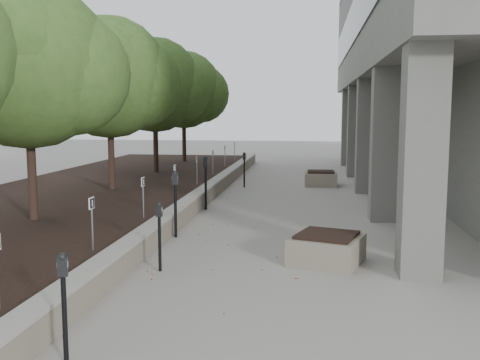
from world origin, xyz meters
The scene contains 22 objects.
ground centered at (0.00, 0.00, 0.00)m, with size 90.00×90.00×0.00m, color gray.
retaining_wall centered at (-1.82, 9.00, 0.25)m, with size 0.39×26.00×0.50m, color gray, non-canonical shape.
planting_bed centered at (-5.50, 9.00, 0.20)m, with size 7.00×26.00×0.40m, color black.
crabapple_tree_2 centered at (-4.80, 3.00, 3.12)m, with size 4.60×4.00×5.44m, color #345721, non-canonical shape.
crabapple_tree_3 centered at (-4.80, 8.00, 3.12)m, with size 4.60×4.00×5.44m, color #345721, non-canonical shape.
crabapple_tree_4 centered at (-4.80, 13.00, 3.12)m, with size 4.60×4.00×5.44m, color #345721, non-canonical shape.
crabapple_tree_5 centered at (-4.80, 18.00, 3.12)m, with size 4.60×4.00×5.44m, color #345721, non-canonical shape.
parking_sign_2 centered at (-2.35, 0.50, 0.88)m, with size 0.04×0.22×0.96m, color black, non-canonical shape.
parking_sign_3 centered at (-2.35, 3.50, 0.88)m, with size 0.04×0.22×0.96m, color black, non-canonical shape.
parking_sign_4 centered at (-2.35, 6.50, 0.88)m, with size 0.04×0.22×0.96m, color black, non-canonical shape.
parking_sign_5 centered at (-2.35, 9.50, 0.88)m, with size 0.04×0.22×0.96m, color black, non-canonical shape.
parking_sign_6 centered at (-2.35, 12.50, 0.88)m, with size 0.04×0.22×0.96m, color black, non-canonical shape.
parking_sign_7 centered at (-2.35, 15.50, 0.88)m, with size 0.04×0.22×0.96m, color black, non-canonical shape.
parking_sign_8 centered at (-2.35, 18.50, 0.88)m, with size 0.04×0.22×0.96m, color black, non-canonical shape.
parking_meter_1 centered at (-1.22, -3.03, 0.65)m, with size 0.13×0.09×1.31m, color black, non-canonical shape.
parking_meter_2 centered at (-1.17, 0.68, 0.63)m, with size 0.13×0.09×1.27m, color black, non-canonical shape.
parking_meter_3 centered at (-1.55, 3.35, 0.77)m, with size 0.15×0.11×1.54m, color black, non-canonical shape.
parking_meter_4 centered at (-1.55, 6.95, 0.79)m, with size 0.16×0.11×1.59m, color black, non-canonical shape.
parking_meter_5 centered at (-1.01, 11.78, 0.67)m, with size 0.13×0.09×1.34m, color black, non-canonical shape.
planter_front centered at (1.83, 1.62, 0.29)m, with size 1.23×1.23×0.58m, color gray, non-canonical shape.
planter_back centered at (1.87, 12.73, 0.29)m, with size 1.23×1.23×0.57m, color gray, non-canonical shape.
berry_scatter centered at (-0.10, 5.00, 0.01)m, with size 3.30×14.10×0.02m, color maroon, non-canonical shape.
Camera 1 is at (1.53, -8.70, 2.87)m, focal length 41.13 mm.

